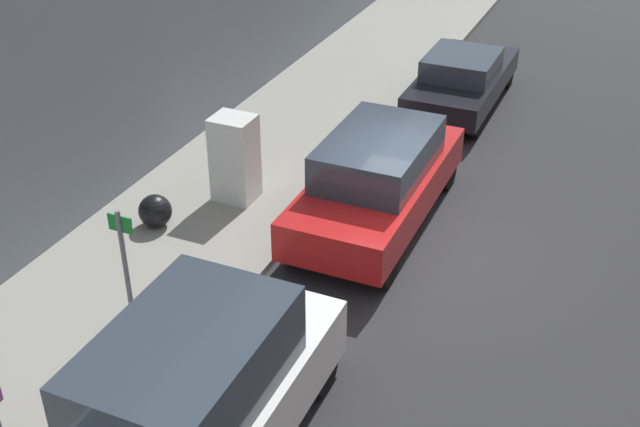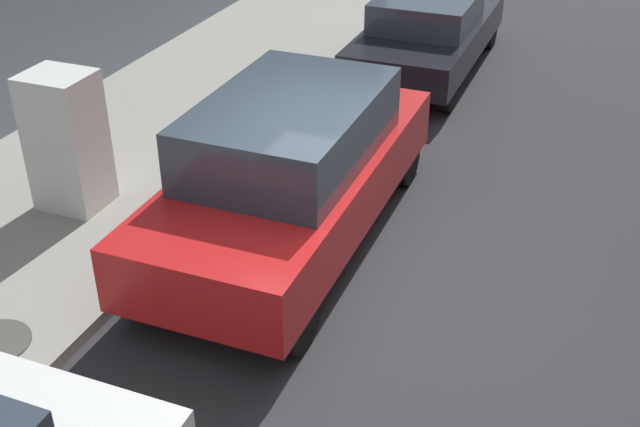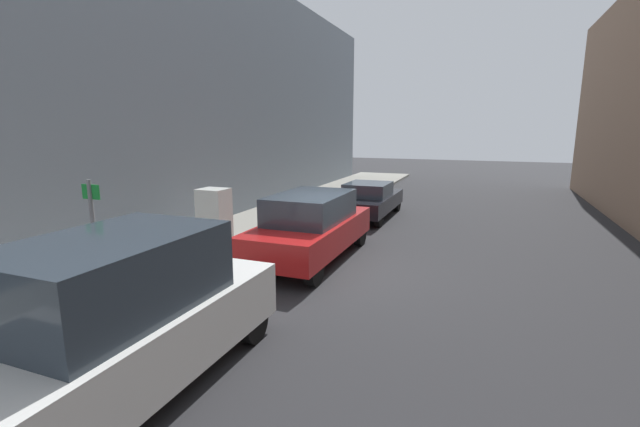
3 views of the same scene
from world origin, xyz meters
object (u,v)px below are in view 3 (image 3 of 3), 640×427
Objects in this scene: trash_bag at (153,248)px; parked_suv_red at (311,226)px; discarded_refrigerator at (215,219)px; parked_sedan_dark at (369,199)px; street_sign_post at (96,245)px; parked_van_white at (117,320)px.

parked_suv_red is at bearing 28.82° from trash_bag.
parked_suv_red is (2.68, 0.44, -0.07)m from discarded_refrigerator.
discarded_refrigerator is at bearing -112.98° from parked_sedan_dark.
parked_sedan_dark is at bearing 81.20° from street_sign_post.
discarded_refrigerator reaches higher than parked_sedan_dark.
parked_sedan_dark reaches higher than trash_bag.
parked_van_white is 12.23m from parked_sedan_dark.
street_sign_post reaches higher than trash_bag.
street_sign_post is at bearing 144.00° from parked_van_white.
discarded_refrigerator is 2.77× the size of trash_bag.
trash_bag is at bearing -119.25° from discarded_refrigerator.
parked_suv_red is at bearing 71.59° from street_sign_post.
street_sign_post is 4.10× the size of trash_bag.
parked_van_white reaches higher than parked_suv_red.
parked_sedan_dark is (0.00, 5.88, -0.21)m from parked_suv_red.
discarded_refrigerator reaches higher than trash_bag.
parked_van_white is 6.35m from parked_suv_red.
discarded_refrigerator is at bearing -170.59° from parked_suv_red.
parked_suv_red is (-0.00, 6.34, -0.13)m from parked_van_white.
street_sign_post is 0.56× the size of parked_sedan_dark.
parked_suv_red is at bearing 9.41° from discarded_refrigerator.
discarded_refrigerator reaches higher than parked_suv_red.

